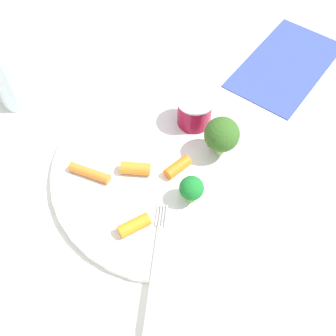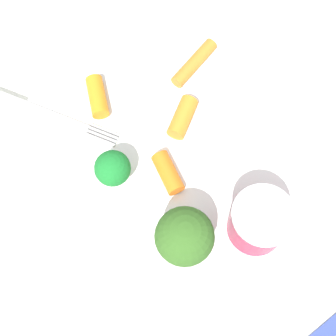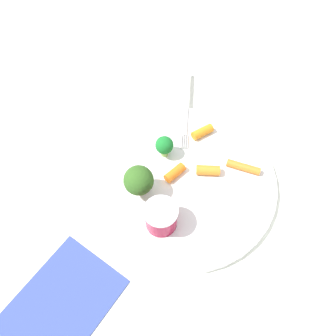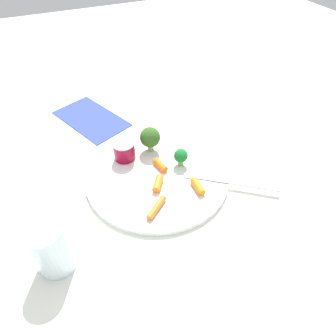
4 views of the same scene
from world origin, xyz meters
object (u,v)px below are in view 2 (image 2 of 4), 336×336
Objects in this scene: carrot_stick_2 at (194,63)px; carrot_stick_3 at (168,173)px; broccoli_floret_0 at (185,237)px; plate at (177,167)px; sauce_cup at (259,222)px; carrot_stick_0 at (183,117)px; fork at (24,104)px; broccoli_floret_1 at (113,171)px; carrot_stick_1 at (97,97)px.

carrot_stick_3 reaches higher than carrot_stick_2.
carrot_stick_3 is (-0.06, 0.00, -0.03)m from broccoli_floret_0.
plate is 0.09m from sauce_cup.
carrot_stick_0 reaches higher than fork.
carrot_stick_2 is (-0.09, 0.09, -0.02)m from broccoli_floret_1.
carrot_stick_3 is at bearing 81.93° from broccoli_floret_1.
broccoli_floret_1 reaches higher than carrot_stick_3.
plate is 0.04m from carrot_stick_0.
broccoli_floret_0 is 1.65× the size of carrot_stick_3.
carrot_stick_1 is at bearing 79.80° from fork.
broccoli_floret_1 reaches higher than fork.
carrot_stick_0 is at bearing 69.64° from fork.
carrot_stick_0 is at bearing 165.98° from broccoli_floret_0.
broccoli_floret_0 is at bearing 15.76° from carrot_stick_1.
broccoli_floret_0 reaches higher than fork.
carrot_stick_0 is 0.06m from carrot_stick_2.
broccoli_floret_0 reaches higher than carrot_stick_3.
broccoli_floret_1 is at bearing -59.19° from carrot_stick_0.
plate is at bearing 35.02° from carrot_stick_1.
carrot_stick_1 and carrot_stick_3 have the same top height.
broccoli_floret_0 is at bearing -14.02° from carrot_stick_0.
carrot_stick_3 reaches higher than plate.
broccoli_floret_1 is at bearing -123.47° from sauce_cup.
carrot_stick_1 is 0.09m from carrot_stick_3.
broccoli_floret_1 is (0.00, -0.05, 0.03)m from plate.
broccoli_floret_1 reaches higher than carrot_stick_2.
broccoli_floret_1 is (-0.07, -0.04, -0.01)m from broccoli_floret_0.
fork is (-0.16, -0.11, -0.03)m from broccoli_floret_0.
sauce_cup is 0.16m from carrot_stick_2.
sauce_cup is (0.07, 0.05, 0.03)m from plate.
broccoli_floret_1 reaches higher than carrot_stick_0.
sauce_cup is at bearing 56.53° from broccoli_floret_1.
fork is at bearing -133.26° from sauce_cup.
broccoli_floret_1 is 0.05m from carrot_stick_3.
fork is at bearing -126.57° from plate.
carrot_stick_1 is (-0.15, -0.04, -0.03)m from broccoli_floret_0.
carrot_stick_3 is (-0.06, -0.06, -0.01)m from sauce_cup.
carrot_stick_2 is at bearing 162.23° from broccoli_floret_0.
carrot_stick_2 is at bearing 153.67° from carrot_stick_3.
broccoli_floret_0 reaches higher than carrot_stick_0.
sauce_cup reaches higher than fork.
broccoli_floret_1 is 1.12× the size of carrot_stick_3.
broccoli_floret_0 reaches higher than sauce_cup.
carrot_stick_2 is 0.11m from carrot_stick_3.
sauce_cup is 0.30× the size of fork.
carrot_stick_2 is at bearing 98.72° from carrot_stick_1.
carrot_stick_1 is at bearing -119.01° from carrot_stick_0.
broccoli_floret_1 is 0.08m from carrot_stick_0.
carrot_stick_1 is at bearing -144.98° from plate.
broccoli_floret_1 is (-0.07, -0.10, 0.00)m from sauce_cup.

